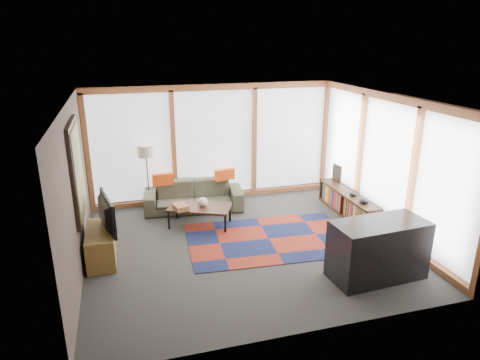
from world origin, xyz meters
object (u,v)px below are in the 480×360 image
object	(u,v)px
floor_lamp	(148,177)
coffee_table	(200,216)
bookshelf	(348,204)
bar_counter	(378,250)
television	(102,214)
tv_console	(101,245)
sofa	(194,196)

from	to	relation	value
floor_lamp	coffee_table	world-z (taller)	floor_lamp
bookshelf	bar_counter	bearing A→B (deg)	-109.16
bookshelf	television	bearing A→B (deg)	-173.36
floor_lamp	bar_counter	size ratio (longest dim) A/B	0.98
tv_console	bar_counter	world-z (taller)	bar_counter
floor_lamp	bookshelf	world-z (taller)	floor_lamp
bar_counter	floor_lamp	bearing A→B (deg)	126.04
tv_console	television	bearing A→B (deg)	-6.52
tv_console	bar_counter	xyz separation A→B (m)	(4.10, -1.73, 0.19)
floor_lamp	television	distance (m)	2.26
floor_lamp	tv_console	bearing A→B (deg)	-114.68
television	bar_counter	world-z (taller)	television
coffee_table	television	distance (m)	2.08
floor_lamp	tv_console	distance (m)	2.31
coffee_table	tv_console	world-z (taller)	tv_console
coffee_table	bar_counter	size ratio (longest dim) A/B	0.82
floor_lamp	tv_console	xyz separation A→B (m)	(-0.95, -2.06, -0.44)
tv_console	television	world-z (taller)	television
tv_console	bar_counter	distance (m)	4.46
bookshelf	bar_counter	world-z (taller)	bar_counter
sofa	floor_lamp	world-z (taller)	floor_lamp
floor_lamp	bar_counter	world-z (taller)	floor_lamp
bar_counter	bookshelf	bearing A→B (deg)	67.16
bookshelf	tv_console	bearing A→B (deg)	-173.52
sofa	television	distance (m)	2.57
floor_lamp	bookshelf	size ratio (longest dim) A/B	0.72
sofa	bookshelf	distance (m)	3.26
coffee_table	tv_console	xyz separation A→B (m)	(-1.83, -0.88, 0.07)
bar_counter	television	bearing A→B (deg)	153.19
floor_lamp	coffee_table	size ratio (longest dim) A/B	1.19
coffee_table	bookshelf	xyz separation A→B (m)	(3.07, -0.33, 0.05)
bookshelf	bar_counter	xyz separation A→B (m)	(-0.80, -2.29, 0.21)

